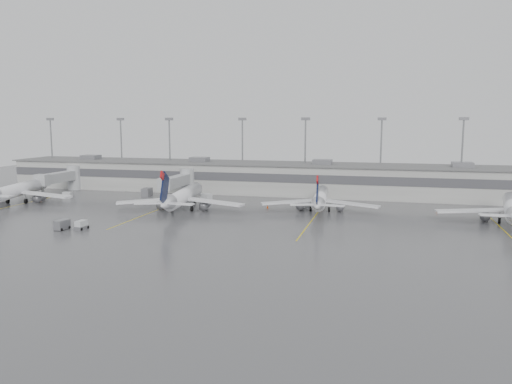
% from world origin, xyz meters
% --- Properties ---
extents(ground, '(260.00, 260.00, 0.00)m').
position_xyz_m(ground, '(0.00, 0.00, 0.00)').
color(ground, '#4B4B4D').
rests_on(ground, ground).
extents(terminal, '(152.00, 17.00, 9.45)m').
position_xyz_m(terminal, '(-0.01, 57.98, 4.17)').
color(terminal, '#9B9B96').
rests_on(terminal, ground).
extents(light_masts, '(142.40, 8.00, 20.60)m').
position_xyz_m(light_masts, '(0.00, 63.75, 12.03)').
color(light_masts, gray).
rests_on(light_masts, ground).
extents(jet_bridge_left, '(4.00, 17.20, 7.00)m').
position_xyz_m(jet_bridge_left, '(-55.50, 45.72, 3.87)').
color(jet_bridge_left, '#A2A5A7').
rests_on(jet_bridge_left, ground).
extents(jet_bridge_right, '(4.00, 17.20, 7.00)m').
position_xyz_m(jet_bridge_right, '(-20.50, 45.72, 3.87)').
color(jet_bridge_right, '#A2A5A7').
rests_on(jet_bridge_right, ground).
extents(stand_markings, '(105.25, 40.00, 0.01)m').
position_xyz_m(stand_markings, '(-0.00, 24.00, 0.01)').
color(stand_markings, yellow).
rests_on(stand_markings, ground).
extents(jet_far_left, '(27.92, 31.65, 10.39)m').
position_xyz_m(jet_far_left, '(-54.23, 25.22, 3.23)').
color(jet_far_left, white).
rests_on(jet_far_left, ground).
extents(jet_mid_left, '(28.20, 31.81, 10.32)m').
position_xyz_m(jet_mid_left, '(-11.74, 25.77, 3.21)').
color(jet_mid_left, white).
rests_on(jet_mid_left, ground).
extents(jet_mid_right, '(25.67, 28.86, 9.34)m').
position_xyz_m(jet_mid_right, '(17.76, 32.61, 2.90)').
color(jet_mid_right, white).
rests_on(jet_mid_right, ground).
extents(baggage_tug, '(1.85, 2.64, 1.61)m').
position_xyz_m(baggage_tug, '(-22.12, 3.15, 0.63)').
color(baggage_tug, silver).
rests_on(baggage_tug, ground).
extents(baggage_cart, '(1.88, 2.95, 1.80)m').
position_xyz_m(baggage_cart, '(-25.32, 1.95, 0.94)').
color(baggage_cart, slate).
rests_on(baggage_cart, ground).
extents(gse_uld_a, '(2.34, 1.71, 1.54)m').
position_xyz_m(gse_uld_a, '(-47.55, 35.22, 0.77)').
color(gse_uld_a, silver).
rests_on(gse_uld_a, ground).
extents(gse_uld_b, '(3.26, 2.79, 1.95)m').
position_xyz_m(gse_uld_b, '(-10.98, 38.47, 0.98)').
color(gse_uld_b, silver).
rests_on(gse_uld_b, ground).
extents(gse_uld_c, '(2.28, 1.53, 1.61)m').
position_xyz_m(gse_uld_c, '(14.18, 36.70, 0.80)').
color(gse_uld_c, silver).
rests_on(gse_uld_c, ground).
extents(gse_loader, '(2.27, 3.42, 2.05)m').
position_xyz_m(gse_loader, '(-29.49, 43.75, 1.03)').
color(gse_loader, slate).
rests_on(gse_loader, ground).
extents(cone_a, '(0.47, 0.47, 0.74)m').
position_xyz_m(cone_a, '(-53.46, 32.54, 0.37)').
color(cone_a, '#EB4504').
rests_on(cone_a, ground).
extents(cone_b, '(0.49, 0.49, 0.79)m').
position_xyz_m(cone_b, '(-21.19, 35.25, 0.39)').
color(cone_b, '#EB4504').
rests_on(cone_b, ground).
extents(cone_c, '(0.45, 0.45, 0.71)m').
position_xyz_m(cone_c, '(5.74, 33.33, 0.36)').
color(cone_c, '#EB4504').
rests_on(cone_c, ground).
extents(cone_d, '(0.43, 0.43, 0.68)m').
position_xyz_m(cone_d, '(42.51, 38.05, 0.34)').
color(cone_d, '#EB4504').
rests_on(cone_d, ground).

